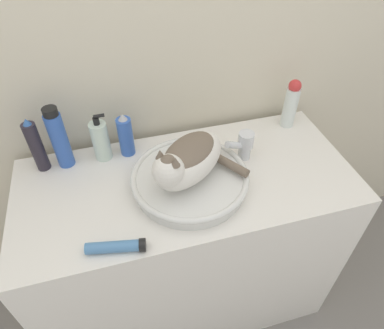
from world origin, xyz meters
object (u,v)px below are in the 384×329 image
object	(u,v)px
cream_tube	(117,247)
faucet	(244,144)
shampoo_bottle_tall	(59,138)
lotion_bottle_white	(291,103)
hairspray_can_black	(36,146)
cat	(189,159)
spray_bottle_trigger	(126,136)
soap_pump_bottle	(101,140)

from	to	relation	value
cream_tube	faucet	bearing A→B (deg)	29.02
shampoo_bottle_tall	cream_tube	bearing A→B (deg)	-72.23
lotion_bottle_white	cream_tube	xyz separation A→B (m)	(-0.73, -0.41, -0.08)
faucet	shampoo_bottle_tall	xyz separation A→B (m)	(-0.61, 0.14, 0.05)
hairspray_can_black	cat	bearing A→B (deg)	-26.67
spray_bottle_trigger	cream_tube	xyz separation A→B (m)	(-0.09, -0.41, -0.06)
cat	lotion_bottle_white	size ratio (longest dim) A/B	1.66
cat	hairspray_can_black	world-z (taller)	cat
soap_pump_bottle	shampoo_bottle_tall	bearing A→B (deg)	180.00
faucet	hairspray_can_black	size ratio (longest dim) A/B	0.58
cat	lotion_bottle_white	bearing A→B (deg)	166.96
soap_pump_bottle	cream_tube	bearing A→B (deg)	-89.99
faucet	lotion_bottle_white	size ratio (longest dim) A/B	0.60
cat	spray_bottle_trigger	xyz separation A→B (m)	(-0.17, 0.23, -0.05)
lotion_bottle_white	spray_bottle_trigger	bearing A→B (deg)	-180.00
cream_tube	hairspray_can_black	bearing A→B (deg)	117.05
faucet	shampoo_bottle_tall	bearing A→B (deg)	-34.06
shampoo_bottle_tall	lotion_bottle_white	xyz separation A→B (m)	(0.86, 0.00, -0.01)
faucet	cream_tube	size ratio (longest dim) A/B	0.71
faucet	lotion_bottle_white	bearing A→B (deg)	-171.36
cat	shampoo_bottle_tall	world-z (taller)	shampoo_bottle_tall
spray_bottle_trigger	shampoo_bottle_tall	xyz separation A→B (m)	(-0.22, 0.00, 0.04)
spray_bottle_trigger	cream_tube	distance (m)	0.42
spray_bottle_trigger	hairspray_can_black	world-z (taller)	hairspray_can_black
soap_pump_bottle	cat	bearing A→B (deg)	-42.32
faucet	hairspray_can_black	world-z (taller)	hairspray_can_black
hairspray_can_black	spray_bottle_trigger	bearing A→B (deg)	-0.00
spray_bottle_trigger	lotion_bottle_white	bearing A→B (deg)	0.00
cat	hairspray_can_black	bearing A→B (deg)	-66.00
cat	faucet	xyz separation A→B (m)	(0.23, 0.09, -0.07)
spray_bottle_trigger	shampoo_bottle_tall	world-z (taller)	shampoo_bottle_tall
hairspray_can_black	soap_pump_bottle	bearing A→B (deg)	-0.00
shampoo_bottle_tall	hairspray_can_black	size ratio (longest dim) A/B	1.12
cat	shampoo_bottle_tall	size ratio (longest dim) A/B	1.44
cat	cream_tube	bearing A→B (deg)	-5.04
lotion_bottle_white	cream_tube	world-z (taller)	lotion_bottle_white
spray_bottle_trigger	cream_tube	bearing A→B (deg)	-102.06
faucet	soap_pump_bottle	distance (m)	0.50
cat	cream_tube	size ratio (longest dim) A/B	1.98
shampoo_bottle_tall	lotion_bottle_white	bearing A→B (deg)	0.00
hairspray_can_black	faucet	bearing A→B (deg)	-11.59
faucet	lotion_bottle_white	xyz separation A→B (m)	(0.25, 0.14, 0.04)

